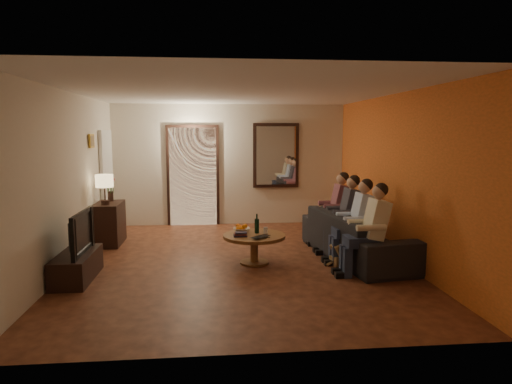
{
  "coord_description": "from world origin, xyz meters",
  "views": [
    {
      "loc": [
        -0.41,
        -6.89,
        1.99
      ],
      "look_at": [
        0.3,
        0.3,
        1.05
      ],
      "focal_mm": 32.0,
      "sensor_mm": 36.0,
      "label": 1
    }
  ],
  "objects": [
    {
      "name": "laptop",
      "position": [
        0.33,
        -0.4,
        0.46
      ],
      "size": [
        0.38,
        0.38,
        0.03
      ],
      "primitive_type": "imported",
      "rotation": [
        0.0,
        0.0,
        0.77
      ],
      "color": "black",
      "rests_on": "coffee_table"
    },
    {
      "name": "tv",
      "position": [
        -2.25,
        -0.65,
        0.65
      ],
      "size": [
        0.99,
        0.13,
        0.57
      ],
      "primitive_type": "imported",
      "rotation": [
        0.0,
        0.0,
        1.57
      ],
      "color": "black",
      "rests_on": "tv_stand"
    },
    {
      "name": "flower_vase",
      "position": [
        -2.25,
        1.6,
        0.97
      ],
      "size": [
        0.14,
        0.14,
        0.44
      ],
      "primitive_type": null,
      "color": "red",
      "rests_on": "dresser"
    },
    {
      "name": "dresser",
      "position": [
        -2.25,
        1.38,
        0.37
      ],
      "size": [
        0.45,
        0.84,
        0.75
      ],
      "primitive_type": "cube",
      "color": "black",
      "rests_on": "floor"
    },
    {
      "name": "sofa",
      "position": [
        1.91,
        0.05,
        0.36
      ],
      "size": [
        2.6,
        1.33,
        0.73
      ],
      "primitive_type": "imported",
      "rotation": [
        0.0,
        0.0,
        1.72
      ],
      "color": "black",
      "rests_on": "floor"
    },
    {
      "name": "oranges",
      "position": [
        0.05,
        0.1,
        0.55
      ],
      "size": [
        0.2,
        0.2,
        0.08
      ],
      "primitive_type": null,
      "color": "orange",
      "rests_on": "bowl"
    },
    {
      "name": "kitchen_doorway",
      "position": [
        -0.8,
        2.98,
        1.05
      ],
      "size": [
        1.0,
        0.06,
        2.1
      ],
      "primitive_type": "cube",
      "color": "#FFE0A5",
      "rests_on": "floor"
    },
    {
      "name": "person_d",
      "position": [
        1.81,
        0.95,
        0.6
      ],
      "size": [
        0.6,
        0.4,
        1.2
      ],
      "primitive_type": null,
      "color": "tan",
      "rests_on": "sofa"
    },
    {
      "name": "left_wall",
      "position": [
        -2.5,
        0.0,
        1.3
      ],
      "size": [
        0.02,
        6.0,
        2.6
      ],
      "primitive_type": "cube",
      "color": "beige",
      "rests_on": "floor"
    },
    {
      "name": "floor",
      "position": [
        0.0,
        0.0,
        0.0
      ],
      "size": [
        5.0,
        6.0,
        0.01
      ],
      "primitive_type": "cube",
      "color": "#3D1A10",
      "rests_on": "ground"
    },
    {
      "name": "coffee_table",
      "position": [
        0.23,
        -0.12,
        0.23
      ],
      "size": [
        1.15,
        1.15,
        0.45
      ],
      "primitive_type": "cylinder",
      "rotation": [
        0.0,
        0.0,
        -0.24
      ],
      "color": "brown",
      "rests_on": "floor"
    },
    {
      "name": "back_wall",
      "position": [
        0.0,
        3.0,
        1.3
      ],
      "size": [
        5.0,
        0.02,
        2.6
      ],
      "primitive_type": "cube",
      "color": "beige",
      "rests_on": "floor"
    },
    {
      "name": "wine_bottle",
      "position": [
        0.28,
        -0.02,
        0.6
      ],
      "size": [
        0.07,
        0.07,
        0.31
      ],
      "primitive_type": null,
      "color": "black",
      "rests_on": "coffee_table"
    },
    {
      "name": "white_door",
      "position": [
        -2.46,
        2.3,
        1.02
      ],
      "size": [
        0.06,
        0.85,
        2.04
      ],
      "primitive_type": "cube",
      "color": "white",
      "rests_on": "floor"
    },
    {
      "name": "dog",
      "position": [
        1.62,
        -0.28,
        0.28
      ],
      "size": [
        0.61,
        0.43,
        0.56
      ],
      "primitive_type": null,
      "rotation": [
        0.0,
        0.0,
        0.38
      ],
      "color": "#987346",
      "rests_on": "floor"
    },
    {
      "name": "person_b",
      "position": [
        1.81,
        -0.25,
        0.6
      ],
      "size": [
        0.6,
        0.4,
        1.2
      ],
      "primitive_type": null,
      "color": "tan",
      "rests_on": "sofa"
    },
    {
      "name": "tv_stand",
      "position": [
        -2.25,
        -0.65,
        0.18
      ],
      "size": [
        0.45,
        1.1,
        0.37
      ],
      "primitive_type": "cube",
      "color": "black",
      "rests_on": "floor"
    },
    {
      "name": "wine_glass",
      "position": [
        0.41,
        -0.07,
        0.5
      ],
      "size": [
        0.06,
        0.06,
        0.1
      ],
      "primitive_type": "cylinder",
      "color": "silver",
      "rests_on": "coffee_table"
    },
    {
      "name": "front_wall",
      "position": [
        0.0,
        -3.0,
        1.3
      ],
      "size": [
        5.0,
        0.02,
        2.6
      ],
      "primitive_type": "cube",
      "color": "beige",
      "rests_on": "floor"
    },
    {
      "name": "orange_accent",
      "position": [
        2.49,
        0.0,
        1.3
      ],
      "size": [
        0.01,
        6.0,
        2.6
      ],
      "primitive_type": "cube",
      "color": "#B85A1F",
      "rests_on": "right_wall"
    },
    {
      "name": "mirror_frame",
      "position": [
        1.0,
        2.96,
        1.5
      ],
      "size": [
        1.0,
        0.05,
        1.4
      ],
      "primitive_type": "cube",
      "color": "black",
      "rests_on": "back_wall"
    },
    {
      "name": "mirror_glass",
      "position": [
        1.0,
        2.93,
        1.5
      ],
      "size": [
        0.86,
        0.02,
        1.26
      ],
      "primitive_type": "cube",
      "color": "white",
      "rests_on": "back_wall"
    },
    {
      "name": "ceiling",
      "position": [
        0.0,
        0.0,
        2.6
      ],
      "size": [
        5.0,
        6.0,
        0.01
      ],
      "primitive_type": "cube",
      "color": "white",
      "rests_on": "back_wall"
    },
    {
      "name": "bowl",
      "position": [
        0.05,
        0.1,
        0.48
      ],
      "size": [
        0.26,
        0.26,
        0.06
      ],
      "primitive_type": "imported",
      "color": "white",
      "rests_on": "coffee_table"
    },
    {
      "name": "door_trim",
      "position": [
        -0.8,
        2.97,
        1.05
      ],
      "size": [
        1.12,
        0.04,
        2.22
      ],
      "primitive_type": "cube",
      "color": "black",
      "rests_on": "floor"
    },
    {
      "name": "person_c",
      "position": [
        1.81,
        0.35,
        0.6
      ],
      "size": [
        0.6,
        0.4,
        1.2
      ],
      "primitive_type": null,
      "color": "tan",
      "rests_on": "sofa"
    },
    {
      "name": "framed_art",
      "position": [
        -2.47,
        1.3,
        1.85
      ],
      "size": [
        0.03,
        0.28,
        0.24
      ],
      "primitive_type": "cube",
      "color": "#B28C33",
      "rests_on": "left_wall"
    },
    {
      "name": "book_stack",
      "position": [
        0.01,
        -0.22,
        0.48
      ],
      "size": [
        0.2,
        0.15,
        0.07
      ],
      "primitive_type": null,
      "color": "black",
      "rests_on": "coffee_table"
    },
    {
      "name": "person_a",
      "position": [
        1.81,
        -0.85,
        0.6
      ],
      "size": [
        0.6,
        0.4,
        1.2
      ],
      "primitive_type": null,
      "color": "tan",
      "rests_on": "sofa"
    },
    {
      "name": "right_wall",
      "position": [
        2.5,
        0.0,
        1.3
      ],
      "size": [
        0.02,
        6.0,
        2.6
      ],
      "primitive_type": "cube",
      "color": "beige",
      "rests_on": "floor"
    },
    {
      "name": "table_lamp",
      "position": [
        -2.25,
        1.16,
        1.02
      ],
      "size": [
        0.3,
        0.3,
        0.54
      ],
      "primitive_type": null,
      "color": "beige",
      "rests_on": "dresser"
    },
    {
      "name": "fridge_glimpse",
      "position": [
        -0.55,
        2.98,
        0.9
      ],
      "size": [
        0.45,
        0.03,
        1.7
      ],
      "primitive_type": "cube",
      "color": "silver",
      "rests_on": "floor"
    },
    {
      "name": "art_canvas",
      "position": [
        -2.46,
        1.3,
        1.85
      ],
      "size": [
        0.01,
        0.22,
        0.18
      ],
      "primitive_type": "cube",
      "color": "brown",
      "rests_on": "left_wall"
    }
  ]
}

